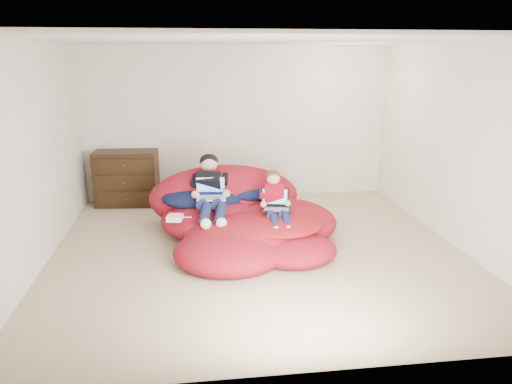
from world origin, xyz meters
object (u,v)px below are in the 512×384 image
(beanbag_pile, at_px, (241,219))
(laptop_black, at_px, (276,204))
(laptop_white, at_px, (211,192))
(older_boy, at_px, (210,187))
(dresser, at_px, (127,178))
(younger_boy, at_px, (275,199))

(beanbag_pile, height_order, laptop_black, beanbag_pile)
(laptop_white, bearing_deg, older_boy, 90.00)
(dresser, xyz_separation_m, beanbag_pile, (1.66, -1.78, -0.17))
(beanbag_pile, bearing_deg, younger_boy, -35.70)
(dresser, distance_m, laptop_black, 2.94)
(laptop_black, bearing_deg, older_boy, 151.20)
(older_boy, xyz_separation_m, laptop_black, (0.79, -0.43, -0.12))
(laptop_white, bearing_deg, beanbag_pile, -4.40)
(younger_boy, height_order, laptop_white, younger_boy)
(dresser, height_order, laptop_white, dresser)
(beanbag_pile, bearing_deg, laptop_white, 175.60)
(dresser, height_order, laptop_black, dresser)
(dresser, xyz_separation_m, older_boy, (1.27, -1.66, 0.24))
(younger_boy, bearing_deg, laptop_black, -90.00)
(dresser, bearing_deg, laptop_white, -54.05)
(younger_boy, distance_m, laptop_black, 0.05)
(beanbag_pile, height_order, older_boy, older_boy)
(younger_boy, xyz_separation_m, laptop_black, (0.00, -0.02, -0.05))
(younger_boy, bearing_deg, laptop_white, 158.06)
(beanbag_pile, bearing_deg, laptop_black, -37.93)
(dresser, distance_m, laptop_white, 2.18)
(beanbag_pile, xyz_separation_m, laptop_black, (0.40, -0.31, 0.28))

